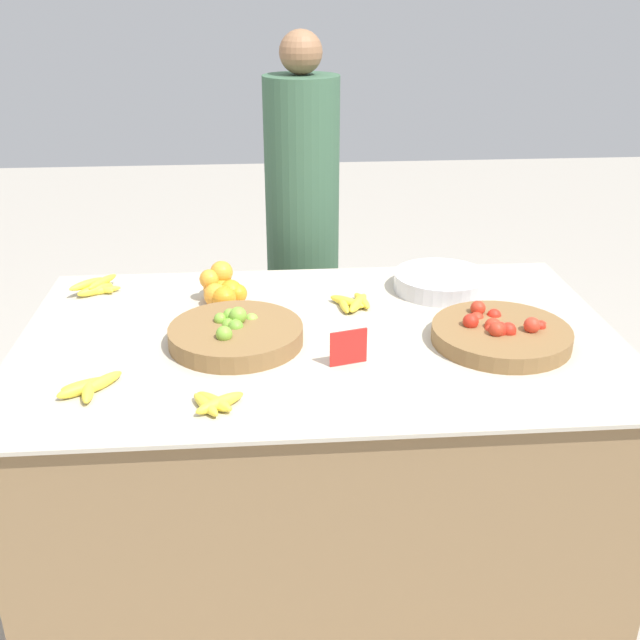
{
  "coord_description": "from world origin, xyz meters",
  "views": [
    {
      "loc": [
        -0.17,
        -2.12,
        1.8
      ],
      "look_at": [
        0.0,
        0.0,
        0.84
      ],
      "focal_mm": 42.0,
      "sensor_mm": 36.0,
      "label": 1
    }
  ],
  "objects_px": {
    "price_sign": "(349,347)",
    "metal_bowl": "(441,282)",
    "lime_bowl": "(235,334)",
    "vendor_person": "(302,247)",
    "tomato_basket": "(501,334)"
  },
  "relations": [
    {
      "from": "price_sign",
      "to": "metal_bowl",
      "type": "bearing_deg",
      "value": 38.71
    },
    {
      "from": "lime_bowl",
      "to": "vendor_person",
      "type": "height_order",
      "value": "vendor_person"
    },
    {
      "from": "metal_bowl",
      "to": "vendor_person",
      "type": "xyz_separation_m",
      "value": [
        -0.47,
        0.59,
        -0.06
      ]
    },
    {
      "from": "price_sign",
      "to": "vendor_person",
      "type": "bearing_deg",
      "value": 78.33
    },
    {
      "from": "price_sign",
      "to": "lime_bowl",
      "type": "bearing_deg",
      "value": 138.7
    },
    {
      "from": "metal_bowl",
      "to": "vendor_person",
      "type": "height_order",
      "value": "vendor_person"
    },
    {
      "from": "price_sign",
      "to": "vendor_person",
      "type": "height_order",
      "value": "vendor_person"
    },
    {
      "from": "lime_bowl",
      "to": "price_sign",
      "type": "relative_size",
      "value": 3.72
    },
    {
      "from": "lime_bowl",
      "to": "tomato_basket",
      "type": "distance_m",
      "value": 0.81
    },
    {
      "from": "lime_bowl",
      "to": "vendor_person",
      "type": "xyz_separation_m",
      "value": [
        0.26,
        0.97,
        -0.06
      ]
    },
    {
      "from": "lime_bowl",
      "to": "metal_bowl",
      "type": "distance_m",
      "value": 0.82
    },
    {
      "from": "tomato_basket",
      "to": "vendor_person",
      "type": "xyz_separation_m",
      "value": [
        -0.55,
        1.03,
        -0.06
      ]
    },
    {
      "from": "metal_bowl",
      "to": "price_sign",
      "type": "xyz_separation_m",
      "value": [
        -0.4,
        -0.54,
        0.02
      ]
    },
    {
      "from": "lime_bowl",
      "to": "tomato_basket",
      "type": "bearing_deg",
      "value": -4.07
    },
    {
      "from": "vendor_person",
      "to": "price_sign",
      "type": "bearing_deg",
      "value": -86.55
    }
  ]
}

